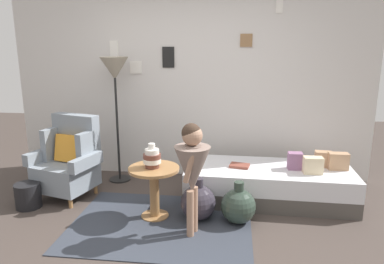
{
  "coord_description": "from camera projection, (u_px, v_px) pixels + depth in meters",
  "views": [
    {
      "loc": [
        0.61,
        -2.84,
        1.78
      ],
      "look_at": [
        0.15,
        0.95,
        0.85
      ],
      "focal_mm": 33.53,
      "sensor_mm": 36.0,
      "label": 1
    }
  ],
  "objects": [
    {
      "name": "magazine_basket",
      "position": [
        28.0,
        195.0,
        4.01
      ],
      "size": [
        0.28,
        0.28,
        0.28
      ],
      "primitive_type": "cylinder",
      "color": "black",
      "rests_on": "ground"
    },
    {
      "name": "pillow_mid",
      "position": [
        323.0,
        159.0,
        4.16
      ],
      "size": [
        0.2,
        0.14,
        0.18
      ],
      "primitive_type": "cube",
      "rotation": [
        0.0,
        0.0,
        -0.09
      ],
      "color": "tan",
      "rests_on": "daybed"
    },
    {
      "name": "pillow_back",
      "position": [
        313.0,
        165.0,
        3.94
      ],
      "size": [
        0.21,
        0.13,
        0.19
      ],
      "primitive_type": "cube",
      "rotation": [
        0.0,
        0.0,
        0.04
      ],
      "color": "beige",
      "rests_on": "daybed"
    },
    {
      "name": "armchair",
      "position": [
        69.0,
        160.0,
        4.28
      ],
      "size": [
        0.86,
        0.73,
        0.97
      ],
      "color": "#9E7042",
      "rests_on": "ground"
    },
    {
      "name": "rug",
      "position": [
        161.0,
        223.0,
        3.66
      ],
      "size": [
        1.82,
        1.38,
        0.01
      ],
      "primitive_type": "cube",
      "color": "#333842",
      "rests_on": "ground"
    },
    {
      "name": "pillow_head",
      "position": [
        338.0,
        161.0,
        4.07
      ],
      "size": [
        0.22,
        0.12,
        0.19
      ],
      "primitive_type": "cube",
      "rotation": [
        0.0,
        0.0,
        0.02
      ],
      "color": "tan",
      "rests_on": "daybed"
    },
    {
      "name": "floor_lamp",
      "position": [
        115.0,
        75.0,
        4.53
      ],
      "size": [
        0.36,
        0.36,
        1.64
      ],
      "color": "black",
      "rests_on": "ground"
    },
    {
      "name": "side_table",
      "position": [
        154.0,
        182.0,
        3.73
      ],
      "size": [
        0.53,
        0.53,
        0.55
      ],
      "color": "#9E7042",
      "rests_on": "ground"
    },
    {
      "name": "book_on_daybed",
      "position": [
        239.0,
        166.0,
        4.16
      ],
      "size": [
        0.25,
        0.2,
        0.03
      ],
      "primitive_type": "cube",
      "rotation": [
        0.0,
        0.0,
        -0.19
      ],
      "color": "brown",
      "rests_on": "daybed"
    },
    {
      "name": "demijohn_far",
      "position": [
        238.0,
        206.0,
        3.65
      ],
      "size": [
        0.36,
        0.36,
        0.44
      ],
      "color": "#2D3D33",
      "rests_on": "ground"
    },
    {
      "name": "gallery_wall",
      "position": [
        190.0,
        82.0,
        4.81
      ],
      "size": [
        4.8,
        0.12,
        2.6
      ],
      "color": "silver",
      "rests_on": "ground"
    },
    {
      "name": "ground_plane",
      "position": [
        163.0,
        247.0,
        3.24
      ],
      "size": [
        12.0,
        12.0,
        0.0
      ],
      "primitive_type": "plane",
      "color": "#423833"
    },
    {
      "name": "demijohn_near",
      "position": [
        198.0,
        202.0,
        3.73
      ],
      "size": [
        0.37,
        0.37,
        0.45
      ],
      "color": "#332D38",
      "rests_on": "ground"
    },
    {
      "name": "daybed",
      "position": [
        268.0,
        184.0,
        4.19
      ],
      "size": [
        1.92,
        0.85,
        0.4
      ],
      "color": "#4C4742",
      "rests_on": "ground"
    },
    {
      "name": "pillow_extra",
      "position": [
        295.0,
        161.0,
        4.07
      ],
      "size": [
        0.16,
        0.12,
        0.19
      ],
      "primitive_type": "cube",
      "rotation": [
        0.0,
        0.0,
        0.0
      ],
      "color": "gray",
      "rests_on": "daybed"
    },
    {
      "name": "person_child",
      "position": [
        192.0,
        165.0,
        3.3
      ],
      "size": [
        0.34,
        0.34,
        1.1
      ],
      "color": "#A37A60",
      "rests_on": "ground"
    },
    {
      "name": "vase_striped",
      "position": [
        152.0,
        158.0,
        3.66
      ],
      "size": [
        0.18,
        0.18,
        0.26
      ],
      "color": "brown",
      "rests_on": "side_table"
    }
  ]
}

